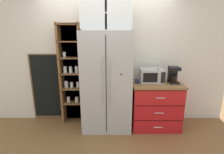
# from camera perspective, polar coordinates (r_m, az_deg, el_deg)

# --- Properties ---
(ground_plane) EXTENTS (10.63, 10.63, 0.00)m
(ground_plane) POSITION_cam_1_polar(r_m,az_deg,el_deg) (3.42, -1.75, -16.83)
(ground_plane) COLOR brown
(wall_back_cream) EXTENTS (4.93, 0.10, 2.55)m
(wall_back_cream) POSITION_cam_1_polar(r_m,az_deg,el_deg) (3.36, -1.72, 5.91)
(wall_back_cream) COLOR silver
(wall_back_cream) RESTS_ON ground
(refrigerator) EXTENTS (0.90, 0.66, 1.84)m
(refrigerator) POSITION_cam_1_polar(r_m,az_deg,el_deg) (3.07, -1.87, -1.66)
(refrigerator) COLOR #ADAFB5
(refrigerator) RESTS_ON ground
(pantry_shelf_column) EXTENTS (0.48, 0.28, 2.00)m
(pantry_shelf_column) POSITION_cam_1_polar(r_m,az_deg,el_deg) (3.39, -13.81, 1.03)
(pantry_shelf_column) COLOR brown
(pantry_shelf_column) RESTS_ON ground
(counter_cabinet) EXTENTS (0.93, 0.64, 0.90)m
(counter_cabinet) POSITION_cam_1_polar(r_m,az_deg,el_deg) (3.35, 14.69, -9.28)
(counter_cabinet) COLOR red
(counter_cabinet) RESTS_ON ground
(microwave) EXTENTS (0.44, 0.33, 0.26)m
(microwave) POSITION_cam_1_polar(r_m,az_deg,el_deg) (3.20, 13.58, 0.53)
(microwave) COLOR #ADAFB5
(microwave) RESTS_ON counter_cabinet
(coffee_maker) EXTENTS (0.17, 0.20, 0.31)m
(coffee_maker) POSITION_cam_1_polar(r_m,az_deg,el_deg) (3.27, 20.57, 0.77)
(coffee_maker) COLOR black
(coffee_maker) RESTS_ON counter_cabinet
(mug_navy) EXTENTS (0.11, 0.07, 0.08)m
(mug_navy) POSITION_cam_1_polar(r_m,az_deg,el_deg) (3.09, 8.72, -1.41)
(mug_navy) COLOR navy
(mug_navy) RESTS_ON counter_cabinet
(bottle_clear) EXTENTS (0.06, 0.06, 0.28)m
(bottle_clear) POSITION_cam_1_polar(r_m,az_deg,el_deg) (3.13, 15.55, -0.02)
(bottle_clear) COLOR silver
(bottle_clear) RESTS_ON counter_cabinet
(bottle_cobalt) EXTENTS (0.06, 0.06, 0.27)m
(bottle_cobalt) POSITION_cam_1_polar(r_m,az_deg,el_deg) (3.16, 15.43, -0.01)
(bottle_cobalt) COLOR navy
(bottle_cobalt) RESTS_ON counter_cabinet
(upper_cabinet) EXTENTS (0.86, 0.32, 0.56)m
(upper_cabinet) POSITION_cam_1_polar(r_m,az_deg,el_deg) (3.02, -2.03, 21.02)
(upper_cabinet) COLOR silver
(upper_cabinet) RESTS_ON refrigerator
(chalkboard_menu) EXTENTS (0.60, 0.04, 1.41)m
(chalkboard_menu) POSITION_cam_1_polar(r_m,az_deg,el_deg) (3.68, -21.86, -3.45)
(chalkboard_menu) COLOR brown
(chalkboard_menu) RESTS_ON ground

